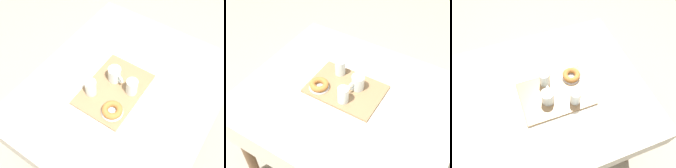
% 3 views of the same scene
% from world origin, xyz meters
% --- Properties ---
extents(ground_plane, '(6.00, 6.00, 0.00)m').
position_xyz_m(ground_plane, '(0.00, 0.00, 0.00)').
color(ground_plane, gray).
extents(dining_table, '(1.20, 1.01, 0.74)m').
position_xyz_m(dining_table, '(0.00, 0.00, 0.63)').
color(dining_table, beige).
rests_on(dining_table, ground).
extents(serving_tray, '(0.42, 0.30, 0.02)m').
position_xyz_m(serving_tray, '(-0.04, 0.04, 0.74)').
color(serving_tray, olive).
rests_on(serving_tray, dining_table).
extents(tea_mug_left, '(0.07, 0.11, 0.09)m').
position_xyz_m(tea_mug_left, '(0.01, 0.07, 0.79)').
color(tea_mug_left, silver).
rests_on(tea_mug_left, serving_tray).
extents(water_glass_near, '(0.06, 0.06, 0.09)m').
position_xyz_m(water_glass_near, '(-0.01, -0.06, 0.80)').
color(water_glass_near, silver).
rests_on(water_glass_near, serving_tray).
extents(water_glass_far, '(0.06, 0.06, 0.09)m').
position_xyz_m(water_glass_far, '(-0.13, 0.12, 0.79)').
color(water_glass_far, silver).
rests_on(water_glass_far, serving_tray).
extents(donut_plate_left, '(0.12, 0.12, 0.01)m').
position_xyz_m(donut_plate_left, '(-0.17, -0.04, 0.75)').
color(donut_plate_left, silver).
rests_on(donut_plate_left, serving_tray).
extents(sugar_donut_left, '(0.11, 0.11, 0.03)m').
position_xyz_m(sugar_donut_left, '(-0.17, -0.04, 0.78)').
color(sugar_donut_left, '#A3662D').
rests_on(sugar_donut_left, donut_plate_left).
extents(paper_napkin, '(0.14, 0.14, 0.01)m').
position_xyz_m(paper_napkin, '(-0.34, 0.08, 0.74)').
color(paper_napkin, white).
rests_on(paper_napkin, dining_table).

